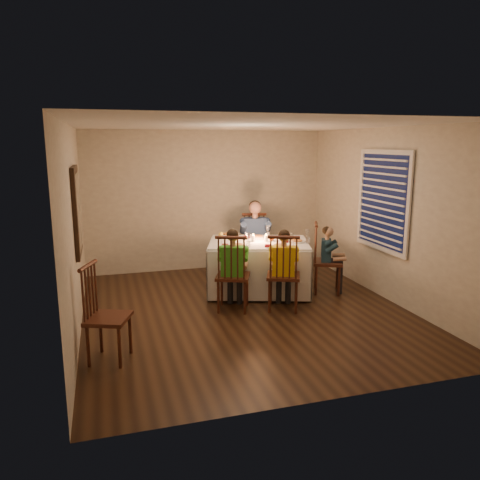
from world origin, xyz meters
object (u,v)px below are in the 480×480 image
object	(u,v)px
adult	(255,276)
child_yellow	(283,309)
chair_near_left	(233,309)
dining_table	(259,256)
chair_adult	(255,276)
chair_extra	(111,359)
chair_near_right	(283,309)
chair_end	(326,292)
child_green	(233,309)
serving_bowl	(227,236)
child_teal	(326,292)

from	to	relation	value
adult	child_yellow	bearing A→B (deg)	-81.49
child_yellow	chair_near_left	bearing A→B (deg)	8.52
dining_table	child_yellow	world-z (taller)	dining_table
chair_adult	adult	xyz separation A→B (m)	(0.00, 0.00, 0.00)
chair_extra	chair_near_right	bearing A→B (deg)	-47.05
chair_near_right	chair_end	bearing A→B (deg)	-127.92
chair_adult	adult	size ratio (longest dim) A/B	0.82
chair_near_left	chair_end	size ratio (longest dim) A/B	1.00
chair_adult	child_green	world-z (taller)	child_green
chair_end	serving_bowl	size ratio (longest dim) A/B	5.62
child_green	child_yellow	world-z (taller)	child_green
chair_adult	chair_near_right	size ratio (longest dim) A/B	1.00
dining_table	chair_end	size ratio (longest dim) A/B	1.64
dining_table	chair_near_right	size ratio (longest dim) A/B	1.64
child_teal	serving_bowl	xyz separation A→B (m)	(-1.43, 0.83, 0.85)
dining_table	chair_adult	distance (m)	1.06
chair_adult	child_green	distance (m)	1.77
chair_near_left	child_teal	xyz separation A→B (m)	(1.67, 0.36, 0.00)
chair_near_right	chair_end	xyz separation A→B (m)	(0.97, 0.54, 0.00)
chair_end	child_green	distance (m)	1.71
dining_table	chair_extra	size ratio (longest dim) A/B	1.68
chair_near_left	child_yellow	size ratio (longest dim) A/B	0.96
chair_near_left	serving_bowl	distance (m)	1.48
dining_table	chair_near_left	bearing A→B (deg)	-114.31
child_teal	child_green	bearing A→B (deg)	126.22
dining_table	chair_end	distance (m)	1.25
chair_extra	chair_adult	bearing A→B (deg)	-22.46
child_yellow	adult	bearing A→B (deg)	-71.56
adult	child_yellow	size ratio (longest dim) A/B	1.16
dining_table	chair_adult	xyz separation A→B (m)	(0.22, 0.85, -0.59)
chair_adult	chair_near_right	world-z (taller)	same
chair_extra	child_green	bearing A→B (deg)	-35.18
child_green	child_yellow	distance (m)	0.72
chair_end	child_teal	distance (m)	0.00
child_green	chair_adult	bearing A→B (deg)	-96.55
chair_near_left	child_yellow	distance (m)	0.72
adult	child_yellow	xyz separation A→B (m)	(-0.14, -1.73, 0.00)
child_green	child_teal	world-z (taller)	child_green
chair_extra	child_yellow	xyz separation A→B (m)	(2.44, 0.98, 0.00)
chair_near_right	child_green	size ratio (longest dim) A/B	0.95
adult	chair_adult	bearing A→B (deg)	0.00
chair_end	chair_extra	xyz separation A→B (m)	(-3.41, -1.51, 0.00)
child_yellow	serving_bowl	size ratio (longest dim) A/B	5.88
chair_near_right	chair_end	size ratio (longest dim) A/B	1.00
chair_extra	child_yellow	distance (m)	2.63
child_teal	adult	bearing A→B (deg)	58.98
chair_near_right	child_teal	size ratio (longest dim) A/B	1.05
child_teal	chair_near_left	bearing A→B (deg)	126.22
chair_end	child_teal	world-z (taller)	chair_end
chair_adult	chair_extra	xyz separation A→B (m)	(-2.58, -2.71, 0.00)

